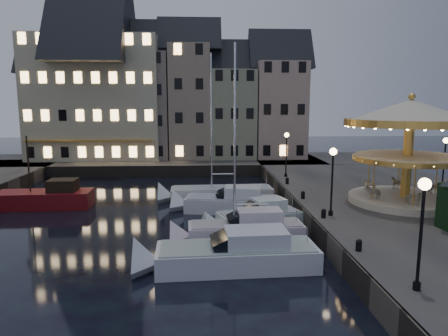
{
  "coord_description": "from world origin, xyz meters",
  "views": [
    {
      "loc": [
        -0.56,
        -22.37,
        7.99
      ],
      "look_at": [
        1.0,
        8.0,
        3.2
      ],
      "focal_mm": 32.0,
      "sensor_mm": 36.0,
      "label": 1
    }
  ],
  "objects": [
    {
      "name": "quaywall_e",
      "position": [
        6.0,
        6.0,
        0.65
      ],
      "size": [
        0.15,
        44.0,
        1.3
      ],
      "primitive_type": "cube",
      "color": "#47423A",
      "rests_on": "ground"
    },
    {
      "name": "streetlamp_c",
      "position": [
        7.2,
        14.5,
        4.02
      ],
      "size": [
        0.44,
        0.44,
        4.17
      ],
      "color": "black",
      "rests_on": "quay_east"
    },
    {
      "name": "red_fishing_boat",
      "position": [
        -12.98,
        8.97,
        0.69
      ],
      "size": [
        7.35,
        2.79,
        5.88
      ],
      "color": "maroon",
      "rests_on": "ground"
    },
    {
      "name": "townhouse_nc",
      "position": [
        -8.0,
        30.0,
        8.78
      ],
      "size": [
        6.82,
        8.0,
        14.8
      ],
      "color": "gray",
      "rests_on": "quay_north"
    },
    {
      "name": "motorboat_c",
      "position": [
        1.46,
        0.15,
        0.67
      ],
      "size": [
        7.81,
        2.26,
        10.35
      ],
      "color": "silver",
      "rests_on": "ground"
    },
    {
      "name": "townhouse_nb",
      "position": [
        -14.05,
        30.0,
        8.28
      ],
      "size": [
        6.16,
        8.0,
        13.8
      ],
      "color": "slate",
      "rests_on": "quay_north"
    },
    {
      "name": "townhouse_ne",
      "position": [
        3.2,
        30.0,
        7.78
      ],
      "size": [
        6.16,
        8.0,
        12.8
      ],
      "color": "gray",
      "rests_on": "quay_north"
    },
    {
      "name": "townhouse_nd",
      "position": [
        -2.25,
        30.0,
        9.28
      ],
      "size": [
        5.5,
        8.0,
        15.8
      ],
      "color": "gray",
      "rests_on": "quay_north"
    },
    {
      "name": "hotel_corner",
      "position": [
        -14.0,
        30.0,
        9.78
      ],
      "size": [
        17.6,
        9.0,
        16.8
      ],
      "color": "beige",
      "rests_on": "quay_north"
    },
    {
      "name": "townhouse_na",
      "position": [
        -19.5,
        30.0,
        7.78
      ],
      "size": [
        5.5,
        8.0,
        12.8
      ],
      "color": "slate",
      "rests_on": "quay_north"
    },
    {
      "name": "ground",
      "position": [
        0.0,
        0.0,
        0.0
      ],
      "size": [
        160.0,
        160.0,
        0.0
      ],
      "primitive_type": "plane",
      "color": "black",
      "rests_on": "ground"
    },
    {
      "name": "motorboat_d",
      "position": [
        2.64,
        2.63,
        0.63
      ],
      "size": [
        6.49,
        3.7,
        2.15
      ],
      "color": "silver",
      "rests_on": "ground"
    },
    {
      "name": "quaywall_n",
      "position": [
        -6.0,
        22.0,
        0.65
      ],
      "size": [
        48.0,
        0.15,
        1.3
      ],
      "primitive_type": "cube",
      "color": "#47423A",
      "rests_on": "ground"
    },
    {
      "name": "bollard_b",
      "position": [
        6.6,
        0.5,
        1.6
      ],
      "size": [
        0.3,
        0.3,
        0.57
      ],
      "color": "black",
      "rests_on": "quay_east"
    },
    {
      "name": "bollard_d",
      "position": [
        6.6,
        11.0,
        1.6
      ],
      "size": [
        0.3,
        0.3,
        0.57
      ],
      "color": "black",
      "rests_on": "quay_east"
    },
    {
      "name": "bollard_c",
      "position": [
        6.6,
        5.5,
        1.6
      ],
      "size": [
        0.3,
        0.3,
        0.57
      ],
      "color": "black",
      "rests_on": "quay_east"
    },
    {
      "name": "quay_north",
      "position": [
        -8.0,
        28.0,
        0.65
      ],
      "size": [
        44.0,
        12.0,
        1.3
      ],
      "primitive_type": "cube",
      "color": "#474442",
      "rests_on": "ground"
    },
    {
      "name": "motorboat_b",
      "position": [
        0.64,
        -3.64,
        0.64
      ],
      "size": [
        9.01,
        3.04,
        2.15
      ],
      "color": "silver",
      "rests_on": "ground"
    },
    {
      "name": "carousel",
      "position": [
        13.32,
        3.88,
        6.24
      ],
      "size": [
        8.57,
        8.57,
        7.5
      ],
      "color": "beige",
      "rests_on": "quay_east"
    },
    {
      "name": "quay_east",
      "position": [
        14.0,
        6.0,
        0.65
      ],
      "size": [
        16.0,
        56.0,
        1.3
      ],
      "primitive_type": "cube",
      "color": "#474442",
      "rests_on": "ground"
    },
    {
      "name": "streetlamp_d",
      "position": [
        18.5,
        8.0,
        4.02
      ],
      "size": [
        0.44,
        0.44,
        4.17
      ],
      "color": "black",
      "rests_on": "quay_east"
    },
    {
      "name": "motorboat_f",
      "position": [
        0.36,
        10.54,
        0.53
      ],
      "size": [
        9.6,
        2.88,
        12.75
      ],
      "color": "silver",
      "rests_on": "ground"
    },
    {
      "name": "townhouse_nf",
      "position": [
        9.25,
        30.0,
        8.28
      ],
      "size": [
        6.82,
        8.0,
        13.8
      ],
      "color": "tan",
      "rests_on": "quay_north"
    },
    {
      "name": "streetlamp_a",
      "position": [
        7.2,
        -9.0,
        4.02
      ],
      "size": [
        0.44,
        0.44,
        4.17
      ],
      "color": "black",
      "rests_on": "quay_east"
    },
    {
      "name": "motorboat_e",
      "position": [
        1.13,
        7.05,
        0.64
      ],
      "size": [
        8.1,
        3.47,
        2.15
      ],
      "color": "silver",
      "rests_on": "ground"
    },
    {
      "name": "streetlamp_b",
      "position": [
        7.2,
        1.0,
        4.02
      ],
      "size": [
        0.44,
        0.44,
        4.17
      ],
      "color": "black",
      "rests_on": "quay_east"
    },
    {
      "name": "bollard_a",
      "position": [
        6.6,
        -5.0,
        1.6
      ],
      "size": [
        0.3,
        0.3,
        0.57
      ],
      "color": "black",
      "rests_on": "quay_east"
    }
  ]
}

